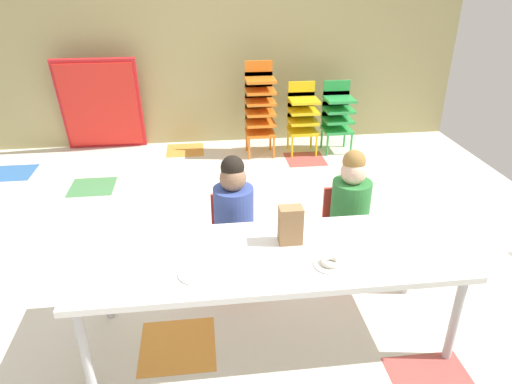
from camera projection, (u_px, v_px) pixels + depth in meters
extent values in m
cube|color=silver|center=(241.00, 255.00, 3.54)|extent=(5.72, 5.16, 0.02)
cube|color=orange|center=(178.00, 346.00, 2.69)|extent=(0.43, 0.43, 0.00)
cube|color=#336BB2|center=(13.00, 173.00, 4.89)|extent=(0.43, 0.43, 0.00)
cube|color=#B24C47|center=(305.00, 159.00, 5.24)|extent=(0.43, 0.43, 0.00)
cube|color=#478C51|center=(92.00, 187.00, 4.59)|extent=(0.43, 0.43, 0.00)
cube|color=orange|center=(185.00, 150.00, 5.49)|extent=(0.43, 0.43, 0.00)
cube|color=tan|center=(218.00, 37.00, 5.28)|extent=(5.72, 0.10, 2.47)
cube|color=white|center=(271.00, 256.00, 2.52)|extent=(2.09, 0.70, 0.04)
cylinder|color=#B2B2B7|center=(85.00, 352.00, 2.28)|extent=(0.05, 0.05, 0.55)
cylinder|color=#B2B2B7|center=(455.00, 319.00, 2.49)|extent=(0.05, 0.05, 0.55)
cylinder|color=#B2B2B7|center=(105.00, 280.00, 2.80)|extent=(0.05, 0.05, 0.55)
cylinder|color=#B2B2B7|center=(410.00, 258.00, 3.01)|extent=(0.05, 0.05, 0.55)
cube|color=red|center=(234.00, 243.00, 3.12)|extent=(0.32, 0.30, 0.03)
cube|color=red|center=(232.00, 213.00, 3.19)|extent=(0.29, 0.02, 0.30)
cylinder|color=#384C99|center=(234.00, 214.00, 3.02)|extent=(0.28, 0.28, 0.38)
sphere|color=#8C664C|center=(233.00, 178.00, 2.91)|extent=(0.17, 0.17, 0.17)
sphere|color=black|center=(232.00, 167.00, 2.89)|extent=(0.15, 0.15, 0.15)
cylinder|color=red|center=(215.00, 274.00, 3.06)|extent=(0.02, 0.02, 0.28)
cylinder|color=red|center=(257.00, 271.00, 3.09)|extent=(0.02, 0.02, 0.28)
cylinder|color=red|center=(214.00, 252.00, 3.29)|extent=(0.02, 0.02, 0.28)
cylinder|color=red|center=(253.00, 250.00, 3.32)|extent=(0.02, 0.02, 0.28)
cube|color=red|center=(347.00, 235.00, 3.21)|extent=(0.32, 0.30, 0.03)
cube|color=red|center=(343.00, 206.00, 3.27)|extent=(0.29, 0.02, 0.30)
cylinder|color=#2D7A38|center=(350.00, 207.00, 3.11)|extent=(0.35, 0.35, 0.38)
sphere|color=beige|center=(354.00, 172.00, 2.99)|extent=(0.17, 0.17, 0.17)
sphere|color=olive|center=(354.00, 161.00, 2.97)|extent=(0.15, 0.15, 0.15)
cylinder|color=red|center=(331.00, 266.00, 3.14)|extent=(0.02, 0.02, 0.28)
cylinder|color=red|center=(371.00, 263.00, 3.17)|extent=(0.02, 0.02, 0.28)
cylinder|color=red|center=(321.00, 245.00, 3.37)|extent=(0.02, 0.02, 0.28)
cylinder|color=red|center=(359.00, 242.00, 3.41)|extent=(0.02, 0.02, 0.28)
cube|color=orange|center=(260.00, 133.00, 5.25)|extent=(0.32, 0.30, 0.03)
cube|color=orange|center=(259.00, 122.00, 5.34)|extent=(0.30, 0.02, 0.18)
cube|color=orange|center=(260.00, 123.00, 5.20)|extent=(0.32, 0.30, 0.03)
cube|color=orange|center=(259.00, 111.00, 5.28)|extent=(0.30, 0.02, 0.18)
cube|color=orange|center=(260.00, 112.00, 5.14)|extent=(0.32, 0.30, 0.03)
cube|color=orange|center=(259.00, 101.00, 5.23)|extent=(0.30, 0.02, 0.18)
cube|color=orange|center=(260.00, 102.00, 5.09)|extent=(0.32, 0.30, 0.03)
cube|color=orange|center=(259.00, 91.00, 5.18)|extent=(0.30, 0.02, 0.18)
cube|color=orange|center=(260.00, 91.00, 5.04)|extent=(0.32, 0.30, 0.03)
cube|color=orange|center=(259.00, 80.00, 5.12)|extent=(0.30, 0.02, 0.18)
cube|color=orange|center=(260.00, 80.00, 4.98)|extent=(0.32, 0.30, 0.03)
cube|color=orange|center=(259.00, 69.00, 5.07)|extent=(0.30, 0.02, 0.18)
cylinder|color=orange|center=(249.00, 148.00, 5.18)|extent=(0.02, 0.02, 0.26)
cylinder|color=orange|center=(274.00, 147.00, 5.21)|extent=(0.02, 0.02, 0.26)
cylinder|color=orange|center=(247.00, 140.00, 5.41)|extent=(0.02, 0.02, 0.26)
cylinder|color=orange|center=(270.00, 139.00, 5.44)|extent=(0.02, 0.02, 0.26)
cube|color=yellow|center=(302.00, 131.00, 5.30)|extent=(0.32, 0.30, 0.03)
cube|color=yellow|center=(300.00, 120.00, 5.39)|extent=(0.30, 0.02, 0.18)
cube|color=yellow|center=(303.00, 121.00, 5.25)|extent=(0.32, 0.30, 0.03)
cube|color=yellow|center=(301.00, 110.00, 5.34)|extent=(0.30, 0.02, 0.18)
cube|color=yellow|center=(303.00, 111.00, 5.20)|extent=(0.32, 0.30, 0.03)
cube|color=yellow|center=(301.00, 100.00, 5.28)|extent=(0.30, 0.02, 0.18)
cube|color=yellow|center=(304.00, 100.00, 5.14)|extent=(0.32, 0.30, 0.03)
cube|color=yellow|center=(302.00, 89.00, 5.23)|extent=(0.30, 0.02, 0.18)
cylinder|color=yellow|center=(292.00, 147.00, 5.23)|extent=(0.02, 0.02, 0.26)
cylinder|color=yellow|center=(316.00, 145.00, 5.26)|extent=(0.02, 0.02, 0.26)
cylinder|color=yellow|center=(288.00, 139.00, 5.46)|extent=(0.02, 0.02, 0.26)
cylinder|color=yellow|center=(311.00, 138.00, 5.49)|extent=(0.02, 0.02, 0.26)
cube|color=green|center=(337.00, 130.00, 5.35)|extent=(0.32, 0.30, 0.03)
cube|color=green|center=(334.00, 119.00, 5.43)|extent=(0.30, 0.02, 0.18)
cube|color=green|center=(338.00, 120.00, 5.30)|extent=(0.32, 0.30, 0.03)
cube|color=green|center=(335.00, 109.00, 5.38)|extent=(0.30, 0.02, 0.18)
cube|color=green|center=(339.00, 110.00, 5.24)|extent=(0.32, 0.30, 0.03)
cube|color=green|center=(336.00, 99.00, 5.33)|extent=(0.30, 0.02, 0.18)
cube|color=green|center=(340.00, 99.00, 5.19)|extent=(0.32, 0.30, 0.03)
cube|color=green|center=(337.00, 88.00, 5.27)|extent=(0.30, 0.02, 0.18)
cylinder|color=green|center=(327.00, 145.00, 5.28)|extent=(0.02, 0.02, 0.26)
cylinder|color=green|center=(351.00, 144.00, 5.31)|extent=(0.02, 0.02, 0.26)
cylinder|color=green|center=(322.00, 137.00, 5.51)|extent=(0.02, 0.02, 0.26)
cylinder|color=green|center=(345.00, 136.00, 5.54)|extent=(0.02, 0.02, 0.26)
cube|color=red|center=(101.00, 105.00, 5.27)|extent=(0.90, 0.28, 1.09)
cube|color=red|center=(101.00, 106.00, 5.24)|extent=(0.83, 0.23, 0.99)
cube|color=#9E754C|center=(290.00, 225.00, 2.56)|extent=(0.13, 0.09, 0.22)
cylinder|color=white|center=(330.00, 264.00, 2.41)|extent=(0.18, 0.18, 0.01)
cylinder|color=white|center=(196.00, 274.00, 2.33)|extent=(0.18, 0.18, 0.01)
torus|color=white|center=(331.00, 262.00, 2.40)|extent=(0.11, 0.11, 0.03)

